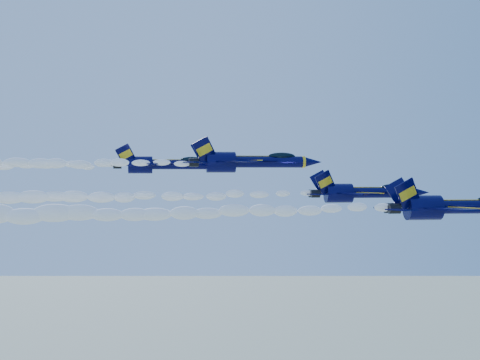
{
  "coord_description": "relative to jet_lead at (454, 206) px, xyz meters",
  "views": [
    {
      "loc": [
        -18.16,
        -86.25,
        153.76
      ],
      "look_at": [
        -6.16,
        1.12,
        152.88
      ],
      "focal_mm": 50.0,
      "sensor_mm": 36.0,
      "label": 1
    }
  ],
  "objects": [
    {
      "name": "smoke_trail_jet_second",
      "position": [
        -37.44,
        9.33,
        1.03
      ],
      "size": [
        45.26,
        1.78,
        1.61
      ],
      "primitive_type": "ellipsoid",
      "color": "white"
    },
    {
      "name": "jet_second",
      "position": [
        -7.97,
        9.33,
        1.42
      ],
      "size": [
        16.01,
        13.14,
        5.95
      ],
      "color": "#050433"
    },
    {
      "name": "jet_lead",
      "position": [
        0.0,
        0.0,
        0.0
      ],
      "size": [
        18.79,
        15.41,
        6.98
      ],
      "color": "#050433"
    },
    {
      "name": "smoke_trail_jet_lead",
      "position": [
        -30.66,
        0.0,
        -0.42
      ],
      "size": [
        45.26,
        2.09,
        1.88
      ],
      "primitive_type": "ellipsoid",
      "color": "white"
    },
    {
      "name": "smoke_trail_jet_third",
      "position": [
        -52.26,
        19.51,
        5.13
      ],
      "size": [
        45.26,
        2.12,
        1.91
      ],
      "primitive_type": "ellipsoid",
      "color": "white"
    },
    {
      "name": "jet_fourth",
      "position": [
        -33.25,
        25.53,
        5.22
      ],
      "size": [
        16.55,
        13.58,
        6.15
      ],
      "color": "#050433"
    },
    {
      "name": "jet_third",
      "position": [
        -21.48,
        19.51,
        5.56
      ],
      "size": [
        19.07,
        15.64,
        7.09
      ],
      "color": "#050433"
    }
  ]
}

